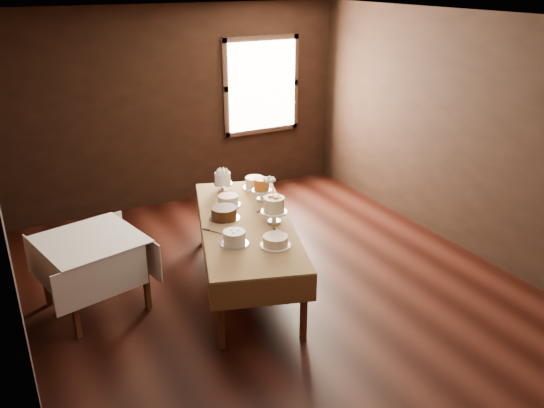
{
  "coord_description": "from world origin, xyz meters",
  "views": [
    {
      "loc": [
        -2.49,
        -4.45,
        3.18
      ],
      "look_at": [
        0.0,
        0.2,
        0.95
      ],
      "focal_mm": 36.39,
      "sensor_mm": 36.0,
      "label": 1
    }
  ],
  "objects_px": {
    "cake_speckled": "(255,183)",
    "cake_chocolate": "(224,213)",
    "cake_lattice": "(228,201)",
    "cake_flowers": "(274,211)",
    "side_table": "(91,247)",
    "cake_meringue": "(223,182)",
    "cake_caramel": "(262,190)",
    "cake_server_c": "(234,210)",
    "display_table": "(246,226)",
    "cake_server_e": "(216,232)",
    "cake_server_b": "(282,234)",
    "cake_swirl": "(234,238)",
    "cake_server_d": "(268,208)",
    "flower_vase": "(269,201)",
    "cake_cream": "(275,241)"
  },
  "relations": [
    {
      "from": "cake_speckled",
      "to": "cake_chocolate",
      "type": "relative_size",
      "value": 0.83
    },
    {
      "from": "cake_lattice",
      "to": "display_table",
      "type": "bearing_deg",
      "value": -91.13
    },
    {
      "from": "cake_speckled",
      "to": "cake_cream",
      "type": "relative_size",
      "value": 1.0
    },
    {
      "from": "cake_speckled",
      "to": "cake_chocolate",
      "type": "height_order",
      "value": "cake_speckled"
    },
    {
      "from": "cake_speckled",
      "to": "cake_caramel",
      "type": "relative_size",
      "value": 1.18
    },
    {
      "from": "cake_swirl",
      "to": "cake_server_c",
      "type": "height_order",
      "value": "cake_swirl"
    },
    {
      "from": "cake_flowers",
      "to": "side_table",
      "type": "bearing_deg",
      "value": 166.37
    },
    {
      "from": "cake_server_b",
      "to": "cake_swirl",
      "type": "bearing_deg",
      "value": -97.33
    },
    {
      "from": "display_table",
      "to": "cake_chocolate",
      "type": "xyz_separation_m",
      "value": [
        -0.18,
        0.17,
        0.12
      ]
    },
    {
      "from": "cake_chocolate",
      "to": "cake_flowers",
      "type": "bearing_deg",
      "value": -37.14
    },
    {
      "from": "cake_server_b",
      "to": "flower_vase",
      "type": "distance_m",
      "value": 0.73
    },
    {
      "from": "cake_lattice",
      "to": "cake_flowers",
      "type": "xyz_separation_m",
      "value": [
        0.24,
        -0.64,
        0.07
      ]
    },
    {
      "from": "display_table",
      "to": "cake_swirl",
      "type": "relative_size",
      "value": 8.5
    },
    {
      "from": "side_table",
      "to": "cake_flowers",
      "type": "relative_size",
      "value": 3.69
    },
    {
      "from": "display_table",
      "to": "cake_server_e",
      "type": "xyz_separation_m",
      "value": [
        -0.39,
        -0.11,
        0.06
      ]
    },
    {
      "from": "side_table",
      "to": "cake_cream",
      "type": "height_order",
      "value": "cake_cream"
    },
    {
      "from": "cake_flowers",
      "to": "cake_server_c",
      "type": "xyz_separation_m",
      "value": [
        -0.24,
        0.49,
        -0.12
      ]
    },
    {
      "from": "cake_server_b",
      "to": "side_table",
      "type": "bearing_deg",
      "value": -117.53
    },
    {
      "from": "display_table",
      "to": "cake_swirl",
      "type": "distance_m",
      "value": 0.56
    },
    {
      "from": "cake_meringue",
      "to": "cake_swirl",
      "type": "bearing_deg",
      "value": -109.08
    },
    {
      "from": "display_table",
      "to": "cake_flowers",
      "type": "xyz_separation_m",
      "value": [
        0.25,
        -0.16,
        0.18
      ]
    },
    {
      "from": "cake_chocolate",
      "to": "cake_server_c",
      "type": "bearing_deg",
      "value": 40.25
    },
    {
      "from": "cake_chocolate",
      "to": "cake_server_c",
      "type": "xyz_separation_m",
      "value": [
        0.19,
        0.16,
        -0.06
      ]
    },
    {
      "from": "cake_lattice",
      "to": "cake_server_b",
      "type": "height_order",
      "value": "cake_lattice"
    },
    {
      "from": "cake_speckled",
      "to": "cake_server_e",
      "type": "relative_size",
      "value": 1.32
    },
    {
      "from": "side_table",
      "to": "cake_chocolate",
      "type": "distance_m",
      "value": 1.39
    },
    {
      "from": "cake_meringue",
      "to": "cake_cream",
      "type": "xyz_separation_m",
      "value": [
        -0.13,
        -1.57,
        -0.06
      ]
    },
    {
      "from": "cake_server_e",
      "to": "flower_vase",
      "type": "bearing_deg",
      "value": 82.1
    },
    {
      "from": "cake_lattice",
      "to": "cake_cream",
      "type": "xyz_separation_m",
      "value": [
        -0.01,
        -1.14,
        -0.0
      ]
    },
    {
      "from": "display_table",
      "to": "side_table",
      "type": "bearing_deg",
      "value": 169.8
    },
    {
      "from": "cake_swirl",
      "to": "cake_chocolate",
      "type": "bearing_deg",
      "value": 75.56
    },
    {
      "from": "cake_lattice",
      "to": "cake_server_e",
      "type": "relative_size",
      "value": 1.35
    },
    {
      "from": "cake_chocolate",
      "to": "cake_server_b",
      "type": "distance_m",
      "value": 0.73
    },
    {
      "from": "cake_server_d",
      "to": "flower_vase",
      "type": "bearing_deg",
      "value": 22.25
    },
    {
      "from": "side_table",
      "to": "cake_meringue",
      "type": "height_order",
      "value": "cake_meringue"
    },
    {
      "from": "cake_flowers",
      "to": "cake_server_e",
      "type": "height_order",
      "value": "cake_flowers"
    },
    {
      "from": "cake_speckled",
      "to": "cake_server_c",
      "type": "xyz_separation_m",
      "value": [
        -0.5,
        -0.5,
        -0.06
      ]
    },
    {
      "from": "cake_cream",
      "to": "flower_vase",
      "type": "height_order",
      "value": "flower_vase"
    },
    {
      "from": "cake_caramel",
      "to": "cake_chocolate",
      "type": "bearing_deg",
      "value": -154.39
    },
    {
      "from": "cake_server_d",
      "to": "cake_server_b",
      "type": "bearing_deg",
      "value": -122.68
    },
    {
      "from": "cake_server_d",
      "to": "flower_vase",
      "type": "xyz_separation_m",
      "value": [
        0.04,
        0.03,
        0.07
      ]
    },
    {
      "from": "display_table",
      "to": "flower_vase",
      "type": "height_order",
      "value": "flower_vase"
    },
    {
      "from": "side_table",
      "to": "display_table",
      "type": "bearing_deg",
      "value": -10.2
    },
    {
      "from": "cake_meringue",
      "to": "cake_server_c",
      "type": "bearing_deg",
      "value": -101.57
    },
    {
      "from": "display_table",
      "to": "side_table",
      "type": "relative_size",
      "value": 2.33
    },
    {
      "from": "cake_speckled",
      "to": "cake_caramel",
      "type": "distance_m",
      "value": 0.39
    },
    {
      "from": "cake_meringue",
      "to": "cake_caramel",
      "type": "relative_size",
      "value": 0.99
    },
    {
      "from": "cake_server_e",
      "to": "flower_vase",
      "type": "distance_m",
      "value": 0.86
    },
    {
      "from": "cake_lattice",
      "to": "cake_chocolate",
      "type": "distance_m",
      "value": 0.37
    },
    {
      "from": "cake_meringue",
      "to": "cake_lattice",
      "type": "xyz_separation_m",
      "value": [
        -0.13,
        -0.44,
        -0.06
      ]
    }
  ]
}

